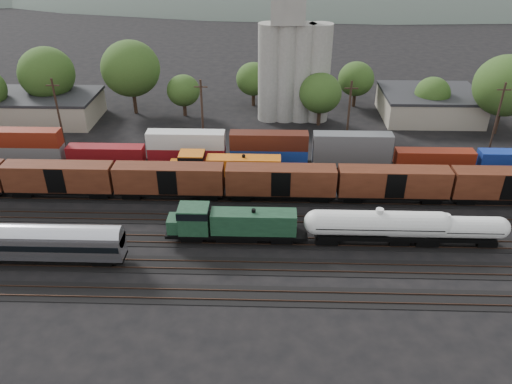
{
  "coord_description": "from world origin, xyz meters",
  "views": [
    {
      "loc": [
        -0.77,
        -55.27,
        35.79
      ],
      "look_at": [
        -2.52,
        2.0,
        3.0
      ],
      "focal_mm": 35.0,
      "sensor_mm": 36.0,
      "label": 1
    }
  ],
  "objects_px": {
    "tank_car_a": "(378,225)",
    "grain_silo": "(293,61)",
    "green_locomotive": "(229,223)",
    "passenger_coach": "(29,241)",
    "orange_locomotive": "(223,167)"
  },
  "relations": [
    {
      "from": "orange_locomotive",
      "to": "green_locomotive",
      "type": "bearing_deg",
      "value": -82.22
    },
    {
      "from": "tank_car_a",
      "to": "passenger_coach",
      "type": "xyz_separation_m",
      "value": [
        -40.16,
        -5.0,
        0.25
      ]
    },
    {
      "from": "passenger_coach",
      "to": "orange_locomotive",
      "type": "bearing_deg",
      "value": 44.69
    },
    {
      "from": "green_locomotive",
      "to": "grain_silo",
      "type": "relative_size",
      "value": 0.59
    },
    {
      "from": "tank_car_a",
      "to": "passenger_coach",
      "type": "bearing_deg",
      "value": -172.9
    },
    {
      "from": "green_locomotive",
      "to": "passenger_coach",
      "type": "distance_m",
      "value": 22.83
    },
    {
      "from": "green_locomotive",
      "to": "grain_silo",
      "type": "height_order",
      "value": "grain_silo"
    },
    {
      "from": "tank_car_a",
      "to": "grain_silo",
      "type": "bearing_deg",
      "value": 102.39
    },
    {
      "from": "green_locomotive",
      "to": "orange_locomotive",
      "type": "height_order",
      "value": "green_locomotive"
    },
    {
      "from": "tank_car_a",
      "to": "passenger_coach",
      "type": "height_order",
      "value": "passenger_coach"
    },
    {
      "from": "green_locomotive",
      "to": "grain_silo",
      "type": "xyz_separation_m",
      "value": [
        8.88,
        41.0,
        8.67
      ]
    },
    {
      "from": "tank_car_a",
      "to": "green_locomotive",
      "type": "bearing_deg",
      "value": -180.0
    },
    {
      "from": "passenger_coach",
      "to": "orange_locomotive",
      "type": "relative_size",
      "value": 1.19
    },
    {
      "from": "grain_silo",
      "to": "passenger_coach",
      "type": "bearing_deg",
      "value": -124.1
    },
    {
      "from": "tank_car_a",
      "to": "grain_silo",
      "type": "relative_size",
      "value": 0.61
    }
  ]
}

